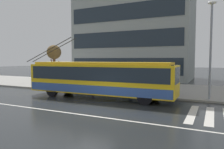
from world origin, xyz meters
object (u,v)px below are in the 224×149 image
Objects in this scene: pedestrian_at_shelter at (170,74)px; bus_shelter at (105,71)px; street_lamp at (211,42)px; pedestrian_walking_past at (94,74)px; trolleybus at (99,78)px; pedestrian_approaching_curb at (130,81)px; street_tree_bare at (54,54)px.

bus_shelter is at bearing 178.37° from pedestrian_at_shelter.
bus_shelter is 0.51× the size of street_lamp.
bus_shelter reaches higher than pedestrian_at_shelter.
pedestrian_walking_past is at bearing -176.32° from pedestrian_at_shelter.
trolleybus is at bearing -163.24° from street_lamp.
street_lamp reaches higher than pedestrian_at_shelter.
trolleybus is 4.12m from pedestrian_walking_past.
pedestrian_at_shelter is 3.42m from pedestrian_approaching_curb.
street_lamp reaches higher than street_tree_bare.
street_lamp is (7.95, 2.39, 2.74)m from trolleybus.
trolleybus is 4.25m from bus_shelter.
pedestrian_approaching_curb is 0.38× the size of street_tree_bare.
pedestrian_approaching_curb is at bearing -20.04° from bus_shelter.
pedestrian_walking_past is at bearing -144.69° from bus_shelter.
street_tree_bare is (-5.36, 0.47, 2.04)m from pedestrian_walking_past.
trolleybus is 2.97× the size of street_tree_bare.
trolleybus is 8.96m from street_tree_bare.
pedestrian_walking_past is (-4.07, 0.50, 0.52)m from pedestrian_approaching_curb.
bus_shelter is at bearing 170.83° from street_lamp.
bus_shelter is 1.81× the size of pedestrian_at_shelter.
trolleybus is 8.74m from street_lamp.
street_tree_bare is at bearing 175.09° from street_lamp.
pedestrian_at_shelter is 12.79m from street_tree_bare.
trolleybus reaches higher than pedestrian_at_shelter.
street_lamp reaches higher than pedestrian_walking_past.
street_lamp is 15.87m from street_tree_bare.
pedestrian_at_shelter is 1.03× the size of pedestrian_walking_past.
trolleybus reaches higher than bus_shelter.
street_tree_bare reaches higher than bus_shelter.
trolleybus is 1.89× the size of street_lamp.
pedestrian_walking_past is (-2.49, 3.28, 0.10)m from trolleybus.
street_tree_bare is (-15.80, 1.36, -0.60)m from street_lamp.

